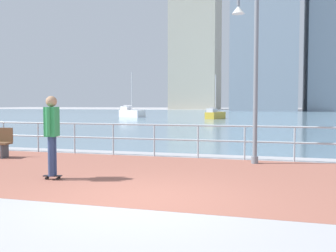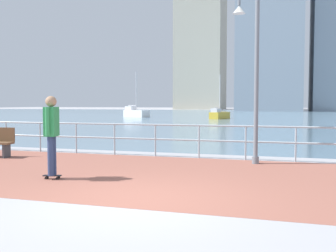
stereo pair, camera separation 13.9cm
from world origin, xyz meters
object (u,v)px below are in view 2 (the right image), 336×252
sailboat_gray (219,115)px  skateboarder (51,129)px  sailboat_navy (136,113)px  lamppost (251,62)px

sailboat_gray → skateboarder: bearing=-87.1°
sailboat_navy → lamppost: bearing=-63.8°
skateboarder → sailboat_gray: sailboat_gray is taller
lamppost → sailboat_gray: bearing=100.5°
skateboarder → lamppost: bearing=41.7°
lamppost → sailboat_navy: 37.74m
lamppost → skateboarder: bearing=-138.3°
lamppost → sailboat_navy: bearing=116.2°
sailboat_gray → lamppost: bearing=-79.5°
sailboat_navy → sailboat_gray: size_ratio=1.16×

